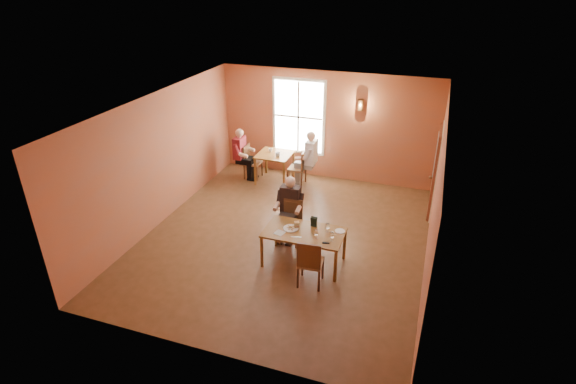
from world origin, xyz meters
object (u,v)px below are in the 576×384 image
(diner_maroon, at_px, (252,155))
(main_table, at_px, (304,247))
(chair_diner_maroon, at_px, (253,162))
(second_table, at_px, (275,167))
(chair_diner_white, at_px, (297,168))
(diner_main, at_px, (290,215))
(chair_diner_main, at_px, (290,223))
(diner_white, at_px, (298,159))
(chair_empty, at_px, (311,261))

(diner_maroon, bearing_deg, main_table, 36.54)
(chair_diner_maroon, bearing_deg, second_table, 90.00)
(chair_diner_white, height_order, diner_maroon, diner_maroon)
(diner_main, bearing_deg, diner_maroon, -53.98)
(chair_diner_main, bearing_deg, second_table, -63.58)
(second_table, bearing_deg, main_table, -61.31)
(chair_diner_main, bearing_deg, chair_diner_white, -74.91)
(chair_diner_white, distance_m, chair_diner_maroon, 1.30)
(diner_main, xyz_separation_m, diner_white, (-0.74, 2.89, 0.04))
(second_table, bearing_deg, chair_diner_white, 0.00)
(chair_diner_white, bearing_deg, diner_white, -90.00)
(diner_white, height_order, diner_maroon, diner_white)
(chair_diner_white, bearing_deg, chair_diner_main, -164.91)
(main_table, height_order, chair_diner_main, chair_diner_main)
(main_table, xyz_separation_m, chair_diner_main, (-0.50, 0.65, 0.11))
(second_table, xyz_separation_m, chair_diner_white, (0.65, 0.00, 0.08))
(chair_empty, bearing_deg, chair_diner_main, 118.90)
(diner_white, relative_size, chair_diner_maroon, 1.54)
(second_table, bearing_deg, diner_main, -63.81)
(diner_main, relative_size, chair_diner_maroon, 1.45)
(diner_main, relative_size, chair_empty, 1.39)
(chair_diner_main, distance_m, chair_diner_white, 2.96)
(diner_main, height_order, chair_diner_white, diner_main)
(diner_main, bearing_deg, chair_diner_maroon, -54.37)
(diner_main, distance_m, second_table, 3.23)
(diner_maroon, bearing_deg, chair_diner_maroon, 90.00)
(diner_white, distance_m, diner_maroon, 1.36)
(chair_diner_maroon, bearing_deg, diner_main, 35.63)
(diner_main, xyz_separation_m, second_table, (-1.42, 2.89, -0.29))
(main_table, bearing_deg, second_table, 118.69)
(main_table, bearing_deg, diner_white, 109.47)
(diner_white, xyz_separation_m, chair_diner_maroon, (-1.33, 0.00, -0.26))
(diner_main, xyz_separation_m, diner_maroon, (-2.10, 2.89, 0.01))
(chair_diner_main, height_order, chair_diner_maroon, chair_diner_main)
(chair_diner_main, bearing_deg, chair_empty, 123.37)
(main_table, relative_size, diner_white, 1.07)
(diner_white, height_order, chair_diner_maroon, diner_white)
(main_table, distance_m, diner_main, 0.86)
(main_table, distance_m, second_table, 4.00)
(chair_diner_white, bearing_deg, diner_maroon, 90.00)
(main_table, xyz_separation_m, chair_diner_white, (-1.27, 3.51, 0.12))
(chair_empty, bearing_deg, diner_main, 119.55)
(diner_main, bearing_deg, second_table, -63.81)
(chair_diner_main, xyz_separation_m, diner_main, (0.00, -0.03, 0.22))
(chair_diner_main, height_order, chair_empty, chair_empty)
(chair_diner_maroon, bearing_deg, main_table, 36.22)
(main_table, height_order, chair_empty, chair_empty)
(diner_main, relative_size, diner_white, 0.94)
(diner_main, bearing_deg, chair_empty, 124.02)
(chair_diner_maroon, bearing_deg, chair_empty, 35.16)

